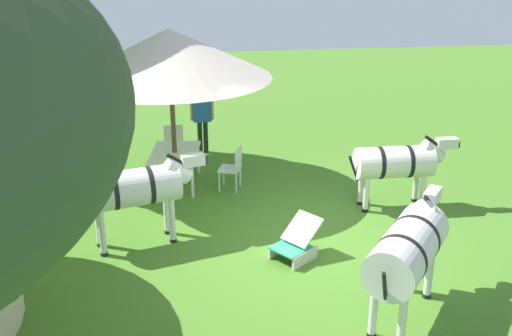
# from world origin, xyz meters

# --- Properties ---
(ground_plane) EXTENTS (36.00, 36.00, 0.00)m
(ground_plane) POSITION_xyz_m (0.00, 0.00, 0.00)
(ground_plane) COLOR #467725
(shade_umbrella) EXTENTS (4.08, 4.08, 3.29)m
(shade_umbrella) POSITION_xyz_m (2.72, 2.30, 2.81)
(shade_umbrella) COLOR brown
(shade_umbrella) RESTS_ON ground_plane
(patio_dining_table) EXTENTS (1.57, 1.14, 0.74)m
(patio_dining_table) POSITION_xyz_m (2.72, 2.30, 0.66)
(patio_dining_table) COLOR silver
(patio_dining_table) RESTS_ON ground_plane
(patio_chair_west_end) EXTENTS (0.43, 0.45, 0.90)m
(patio_chair_west_end) POSITION_xyz_m (3.99, 2.33, 0.52)
(patio_chair_west_end) COLOR white
(patio_chair_west_end) RESTS_ON ground_plane
(patio_chair_near_lawn) EXTENTS (0.60, 0.59, 0.90)m
(patio_chair_near_lawn) POSITION_xyz_m (2.04, 3.36, 0.52)
(patio_chair_near_lawn) COLOR silver
(patio_chair_near_lawn) RESTS_ON ground_plane
(patio_chair_near_hut) EXTENTS (0.55, 0.54, 0.90)m
(patio_chair_near_hut) POSITION_xyz_m (2.32, 1.10, 0.52)
(patio_chair_near_hut) COLOR silver
(patio_chair_near_hut) RESTS_ON ground_plane
(guest_beside_umbrella) EXTENTS (0.21, 0.57, 1.59)m
(guest_beside_umbrella) POSITION_xyz_m (4.69, 1.63, 0.96)
(guest_beside_umbrella) COLOR black
(guest_beside_umbrella) RESTS_ON ground_plane
(striped_lounge_chair) EXTENTS (0.91, 0.95, 0.65)m
(striped_lounge_chair) POSITION_xyz_m (-0.61, 0.35, 0.26)
(striped_lounge_chair) COLOR #329F70
(striped_lounge_chair) RESTS_ON ground_plane
(zebra_nearest_camera) EXTENTS (2.01, 1.68, 1.58)m
(zebra_nearest_camera) POSITION_xyz_m (-2.36, -0.85, 1.05)
(zebra_nearest_camera) COLOR silver
(zebra_nearest_camera) RESTS_ON ground_plane
(zebra_by_umbrella) EXTENTS (1.03, 2.18, 1.58)m
(zebra_by_umbrella) POSITION_xyz_m (0.20, 2.92, 1.03)
(zebra_by_umbrella) COLOR silver
(zebra_by_umbrella) RESTS_ON ground_plane
(zebra_toward_hut) EXTENTS (0.63, 2.17, 1.45)m
(zebra_toward_hut) POSITION_xyz_m (1.10, -1.94, 0.91)
(zebra_toward_hut) COLOR silver
(zebra_toward_hut) RESTS_ON ground_plane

